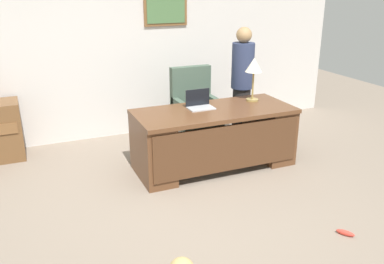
{
  "coord_description": "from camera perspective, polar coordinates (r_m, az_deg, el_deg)",
  "views": [
    {
      "loc": [
        -1.58,
        -3.48,
        2.24
      ],
      "look_at": [
        0.03,
        0.3,
        0.75
      ],
      "focal_mm": 38.83,
      "sensor_mm": 36.0,
      "label": 1
    }
  ],
  "objects": [
    {
      "name": "armchair",
      "position": [
        6.0,
        0.39,
        2.99
      ],
      "size": [
        0.6,
        0.59,
        1.1
      ],
      "color": "#475B4C",
      "rests_on": "ground_plane"
    },
    {
      "name": "dog_toy_bone",
      "position": [
        4.25,
        20.32,
        -12.86
      ],
      "size": [
        0.14,
        0.17,
        0.05
      ],
      "primitive_type": "ellipsoid",
      "rotation": [
        0.0,
        0.0,
        5.3
      ],
      "color": "#E53F33",
      "rests_on": "ground_plane"
    },
    {
      "name": "ground_plane",
      "position": [
        4.43,
        1.19,
        -10.44
      ],
      "size": [
        12.0,
        12.0,
        0.0
      ],
      "primitive_type": "plane",
      "color": "gray"
    },
    {
      "name": "person_standing",
      "position": [
        6.08,
        6.89,
        6.61
      ],
      "size": [
        0.32,
        0.32,
        1.66
      ],
      "color": "#262323",
      "rests_on": "ground_plane"
    },
    {
      "name": "back_wall",
      "position": [
        6.35,
        -8.58,
        11.69
      ],
      "size": [
        7.0,
        0.16,
        2.7
      ],
      "color": "silver",
      "rests_on": "ground_plane"
    },
    {
      "name": "desk_lamp",
      "position": [
        5.46,
        8.49,
        8.73
      ],
      "size": [
        0.22,
        0.22,
        0.57
      ],
      "color": "#9E8447",
      "rests_on": "desk"
    },
    {
      "name": "laptop",
      "position": [
        5.18,
        1.03,
        3.95
      ],
      "size": [
        0.32,
        0.22,
        0.22
      ],
      "color": "#B2B5BA",
      "rests_on": "desk"
    },
    {
      "name": "desk",
      "position": [
        5.21,
        3.18,
        -0.57
      ],
      "size": [
        1.98,
        0.85,
        0.76
      ],
      "color": "brown",
      "rests_on": "ground_plane"
    }
  ]
}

